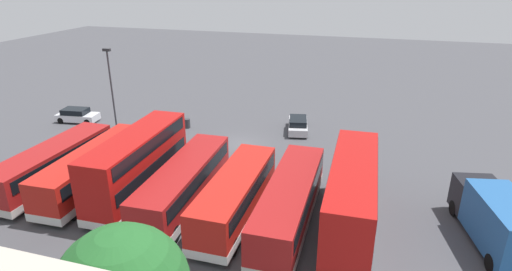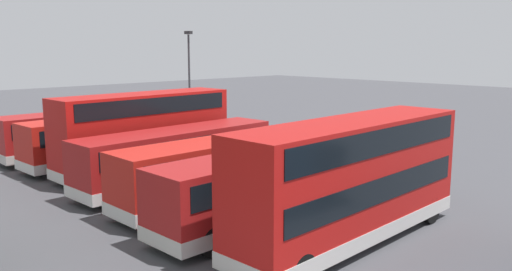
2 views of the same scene
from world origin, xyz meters
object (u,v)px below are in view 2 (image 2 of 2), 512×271
Objects in this scene: bus_single_deck_sixth at (113,137)px; bus_single_deck_seventh at (83,132)px; bus_double_decker_near_end at (351,178)px; bus_double_decker_fifth at (144,131)px; bus_single_deck_second at (275,182)px; bus_single_deck_fourth at (178,155)px; lamp_post_tall at (189,76)px; car_hatchback_silver at (414,145)px; bus_single_deck_third at (218,169)px; car_small_green at (168,117)px; waste_bin_yellow at (273,133)px.

bus_single_deck_sixth is 3.32m from bus_single_deck_seventh.
bus_double_decker_fifth is at bearing -1.90° from bus_double_decker_near_end.
bus_single_deck_sixth is (14.50, -0.63, -0.00)m from bus_single_deck_second.
bus_single_deck_fourth is 1.35× the size of lamp_post_tall.
bus_single_deck_sixth is 19.48m from car_hatchback_silver.
bus_single_deck_fourth reaches higher than car_hatchback_silver.
car_hatchback_silver is (-4.59, -15.77, -0.92)m from bus_single_deck_fourth.
lamp_post_tall is (8.29, -9.44, 2.41)m from bus_double_decker_fifth.
bus_single_deck_sixth is (11.04, -0.83, 0.00)m from bus_single_deck_third.
bus_single_deck_sixth is 2.39× the size of car_hatchback_silver.
bus_single_deck_second is 16.34m from car_hatchback_silver.
bus_double_decker_near_end is 0.96× the size of bus_single_deck_second.
car_small_green is (10.95, -11.61, -0.92)m from bus_single_deck_sixth.
bus_single_deck_second is 28.26m from car_small_green.
bus_single_deck_sixth reaches higher than waste_bin_yellow.
bus_single_deck_fourth is at bearing 146.74° from car_small_green.
bus_single_deck_fourth is 16.45m from car_hatchback_silver.
bus_single_deck_fourth is (10.91, -0.15, -0.83)m from bus_double_decker_near_end.
bus_single_deck_second is at bearing 176.57° from bus_double_decker_fifth.
bus_single_deck_fourth is 3.74m from bus_double_decker_fifth.
bus_single_deck_sixth is 11.04m from lamp_post_tall.
bus_double_decker_fifth is 6.96m from bus_single_deck_seventh.
bus_single_deck_second is 14.51m from bus_single_deck_sixth.
waste_bin_yellow is at bearing -172.12° from car_small_green.
bus_single_deck_sixth is (7.23, -0.32, -0.00)m from bus_single_deck_fourth.
bus_single_deck_seventh is at bearing 6.25° from bus_single_deck_sixth.
bus_single_deck_third is 0.92× the size of bus_single_deck_sixth.
bus_double_decker_near_end reaches higher than bus_single_deck_third.
bus_double_decker_near_end is 7.16m from bus_single_deck_third.
lamp_post_tall is 8.06m from waste_bin_yellow.
lamp_post_tall is at bearing -23.48° from bus_double_decker_near_end.
bus_single_deck_fourth is 21.76m from car_small_green.
bus_single_deck_second is 17.80m from bus_single_deck_seventh.
car_hatchback_silver is at bearing -92.75° from bus_single_deck_third.
car_small_green is at bearing -38.54° from bus_double_decker_fifth.
lamp_post_tall reaches higher than bus_single_deck_sixth.
bus_double_decker_near_end is at bearing 111.66° from car_hatchback_silver.
bus_single_deck_second is 1.03× the size of bus_single_deck_fourth.
car_small_green is (22.77, 3.85, -0.00)m from car_hatchback_silver.
bus_single_deck_seventh is (21.44, -0.10, -0.83)m from bus_double_decker_near_end.
car_small_green is at bearing -18.99° from lamp_post_tall.
car_small_green is at bearing -22.54° from bus_double_decker_near_end.
bus_double_decker_fifth reaches higher than bus_single_deck_third.
lamp_post_tall reaches higher than bus_single_deck_third.
car_hatchback_silver is at bearing -170.41° from car_small_green.
bus_single_deck_seventh is 10.43m from lamp_post_tall.
car_hatchback_silver reaches higher than waste_bin_yellow.
bus_single_deck_second is at bearing 177.49° from bus_single_deck_fourth.
bus_single_deck_fourth is 2.41× the size of car_hatchback_silver.
bus_single_deck_sixth is 1.04× the size of bus_single_deck_seventh.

